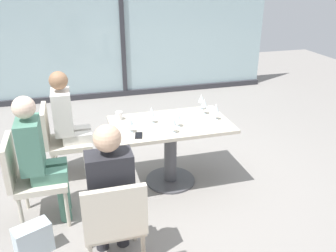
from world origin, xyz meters
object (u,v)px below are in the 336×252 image
Objects in this scene: person_side_end at (39,154)px; handbag_0 at (33,239)px; chair_front_left at (114,219)px; wine_glass_3 at (130,120)px; wine_glass_2 at (204,103)px; wine_glass_4 at (216,108)px; person_front_left at (110,189)px; chair_far_left at (61,137)px; wine_glass_0 at (177,115)px; wine_glass_1 at (201,99)px; wine_glass_6 at (173,121)px; coffee_cup at (119,116)px; cell_phone_on_table at (139,135)px; wine_glass_5 at (152,112)px; dining_table_main at (170,139)px; person_far_left at (69,120)px; chair_side_end at (30,175)px.

handbag_0 is at bearing -101.91° from person_side_end.
wine_glass_3 is (0.32, 1.03, 0.37)m from chair_front_left.
wine_glass_2 is 1.00× the size of wine_glass_4.
chair_far_left is at bearing 104.30° from person_front_left.
chair_front_left is 0.69× the size of person_front_left.
person_front_left is 1.25m from wine_glass_0.
wine_glass_1 and wine_glass_6 have the same top height.
coffee_cup is 0.62× the size of cell_phone_on_table.
coffee_cup is at bearing 133.54° from wine_glass_6.
wine_glass_5 is at bearing -159.24° from wine_glass_1.
chair_front_left is 1.22m from wine_glass_6.
chair_far_left is 0.73m from coffee_cup.
wine_glass_5 is at bearing 33.30° from wine_glass_3.
person_far_left is at bearing 156.70° from dining_table_main.
wine_glass_0 is 1.00× the size of wine_glass_3.
chair_side_end is at bearing -166.72° from wine_glass_2.
cell_phone_on_table is at bearing 4.49° from person_side_end.
chair_front_left is 4.70× the size of wine_glass_5.
wine_glass_2 is at bearing 36.87° from cell_phone_on_table.
person_side_end is 8.75× the size of cell_phone_on_table.
wine_glass_0 is 0.67m from coffee_cup.
wine_glass_3 and wine_glass_6 have the same top height.
handbag_0 is (-0.66, 0.37, -0.36)m from chair_front_left.
wine_glass_1 is at bearing -5.52° from chair_far_left.
person_far_left is 0.84m from wine_glass_3.
wine_glass_3 is 1.38m from handbag_0.
wine_glass_2 is at bearing 1.67° from handbag_0.
wine_glass_2 is at bearing 33.23° from wine_glass_0.
wine_glass_3 reaches higher than dining_table_main.
wine_glass_4 is at bearing 21.03° from wine_glass_6.
wine_glass_5 is (0.27, 0.17, 0.00)m from wine_glass_3.
person_side_end is 1.30m from wine_glass_6.
coffee_cup is at bearing 23.48° from handbag_0.
wine_glass_1 reaches higher than coffee_cup.
coffee_cup is (-0.47, 0.50, -0.09)m from wine_glass_6.
wine_glass_5 is 0.36m from cell_phone_on_table.
person_front_left is (0.00, 0.11, 0.20)m from chair_front_left.
handbag_0 is (-1.87, -0.92, -0.72)m from wine_glass_2.
person_side_end is 6.81× the size of wine_glass_3.
chair_front_left is at bearing -76.63° from chair_far_left.
wine_glass_0 is at bearing 27.25° from cell_phone_on_table.
wine_glass_5 is 1.28× the size of cell_phone_on_table.
wine_glass_2 is (0.39, 0.26, 0.00)m from wine_glass_0.
chair_side_end is 4.70× the size of wine_glass_6.
handbag_0 is (-0.97, -0.65, -0.72)m from wine_glass_3.
chair_front_left is 1.00× the size of chair_far_left.
chair_front_left reaches higher than coffee_cup.
wine_glass_2 and wine_glass_6 have the same top height.
person_far_left is at bearing 162.23° from wine_glass_4.
wine_glass_4 is (0.07, -0.19, 0.00)m from wine_glass_2.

